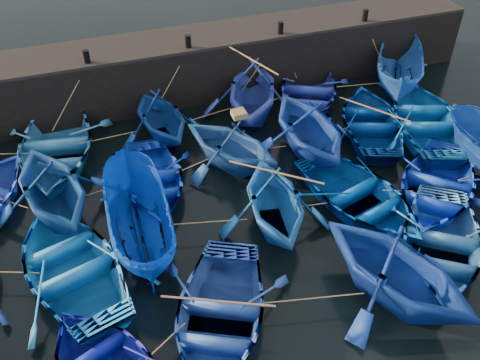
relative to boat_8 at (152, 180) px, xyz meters
name	(u,v)px	position (x,y,z in m)	size (l,w,h in m)	color
ground	(274,261)	(2.80, -4.47, -0.47)	(120.00, 120.00, 0.00)	black
quay_wall	(185,68)	(2.80, 6.03, 0.78)	(26.00, 2.50, 2.50)	black
quay_top	(183,39)	(2.80, 6.03, 2.09)	(26.00, 2.50, 0.12)	black
bollard_1	(87,57)	(-1.20, 5.13, 2.40)	(0.24, 0.24, 0.50)	black
bollard_2	(188,41)	(2.80, 5.13, 2.40)	(0.24, 0.24, 0.50)	black
bollard_3	(281,28)	(6.80, 5.13, 2.40)	(0.24, 0.24, 0.50)	black
bollard_4	(365,15)	(10.80, 5.13, 2.40)	(0.24, 0.24, 0.50)	black
boat_1	(54,148)	(-3.05, 2.85, 0.13)	(4.11, 5.75, 1.19)	#2A73B4
boat_2	(160,116)	(1.01, 2.98, 0.56)	(3.39, 3.93, 2.07)	navy
boat_3	(252,89)	(4.92, 3.37, 0.79)	(4.13, 4.79, 2.52)	#2C45B1
boat_4	(308,92)	(7.55, 3.56, 0.06)	(3.64, 5.09, 1.06)	navy
boat_5	(400,70)	(11.73, 3.19, 0.56)	(2.00, 5.31, 2.06)	#2058AC
boat_7	(52,186)	(-3.21, -0.19, 0.75)	(4.00, 4.64, 2.44)	navy
boat_8	(152,180)	(0.00, 0.00, 0.00)	(3.25, 4.54, 0.94)	#0A2FBE
boat_9	(231,143)	(3.02, 0.38, 0.59)	(3.48, 4.04, 2.13)	navy
boat_10	(309,126)	(6.01, 0.21, 0.77)	(4.08, 4.73, 2.49)	#123995
boat_11	(372,121)	(9.03, 0.69, 0.05)	(3.57, 4.99, 1.04)	navy
boat_12	(428,120)	(11.11, -0.02, 0.10)	(3.96, 5.53, 1.15)	#0A5DAD
boat_14	(72,265)	(-2.99, -3.14, 0.09)	(3.87, 5.42, 1.12)	blue
boat_15	(138,221)	(-0.87, -2.43, 0.52)	(1.94, 5.14, 1.99)	#0034A3
boat_16	(274,200)	(3.35, -3.00, 0.63)	(3.60, 4.17, 2.20)	#1457A2
boat_17	(359,196)	(6.34, -3.17, 0.07)	(3.70, 5.18, 1.07)	#0045A0
boat_18	(436,186)	(9.07, -3.54, 0.06)	(3.69, 5.16, 1.07)	#0C32D2
boat_22	(218,314)	(0.52, -6.12, 0.05)	(3.60, 5.04, 1.05)	#2349A4
boat_23	(398,268)	(5.41, -6.78, 0.79)	(4.14, 4.81, 2.53)	navy
boat_24	(441,243)	(7.65, -5.85, 0.06)	(3.64, 5.09, 1.06)	#286AB1
wooden_crate	(239,114)	(3.32, 0.38, 1.76)	(0.47, 0.46, 0.22)	olive
mooring_ropes	(216,149)	(2.47, 0.44, 0.41)	(18.62, 11.92, 2.10)	tan
loose_oars	(287,146)	(4.45, -1.26, 1.26)	(10.76, 11.57, 1.55)	#99724C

